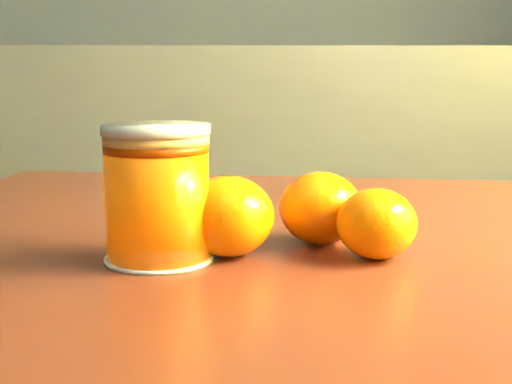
{
  "coord_description": "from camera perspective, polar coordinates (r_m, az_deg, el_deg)",
  "views": [
    {
      "loc": [
        0.71,
        -0.3,
        0.86
      ],
      "look_at": [
        0.72,
        0.23,
        0.77
      ],
      "focal_mm": 50.0,
      "sensor_mm": 36.0,
      "label": 1
    }
  ],
  "objects": [
    {
      "name": "table",
      "position": [
        0.63,
        10.45,
        -12.02
      ],
      "size": [
        1.05,
        0.81,
        0.72
      ],
      "rotation": [
        0.0,
        0.0,
        -0.15
      ],
      "color": "maroon",
      "rests_on": "ground"
    },
    {
      "name": "orange_extra",
      "position": [
        0.54,
        -2.2,
        -1.94
      ],
      "size": [
        0.08,
        0.08,
        0.06
      ],
      "primitive_type": "ellipsoid",
      "rotation": [
        0.0,
        0.0,
        0.08
      ],
      "color": "orange",
      "rests_on": "table"
    },
    {
      "name": "orange_front",
      "position": [
        0.58,
        5.18,
        -1.28
      ],
      "size": [
        0.09,
        0.09,
        0.06
      ],
      "primitive_type": "ellipsoid",
      "rotation": [
        0.0,
        0.0,
        -0.43
      ],
      "color": "orange",
      "rests_on": "table"
    },
    {
      "name": "orange_back",
      "position": [
        0.55,
        9.63,
        -2.51
      ],
      "size": [
        0.08,
        0.08,
        0.05
      ],
      "primitive_type": "ellipsoid",
      "rotation": [
        0.0,
        0.0,
        -0.33
      ],
      "color": "orange",
      "rests_on": "table"
    },
    {
      "name": "juice_glass",
      "position": [
        0.53,
        -7.9,
        -0.19
      ],
      "size": [
        0.08,
        0.08,
        0.1
      ],
      "rotation": [
        0.0,
        0.0,
        -0.21
      ],
      "color": "#FD6405",
      "rests_on": "table"
    }
  ]
}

